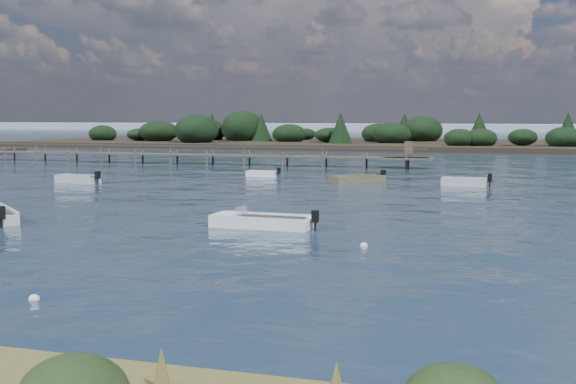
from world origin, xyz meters
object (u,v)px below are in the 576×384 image
(tender_far_white, at_px, (262,175))
(dinghy_extra_a, at_px, (357,181))
(dinghy_mid_white_a, at_px, (262,224))
(tender_far_grey_b, at_px, (464,184))
(jetty, at_px, (174,155))
(tender_far_grey, at_px, (78,181))

(tender_far_white, bearing_deg, dinghy_extra_a, -20.64)
(dinghy_extra_a, xyz_separation_m, dinghy_mid_white_a, (0.07, -23.59, -0.01))
(dinghy_extra_a, relative_size, dinghy_mid_white_a, 0.83)
(tender_far_grey_b, distance_m, dinghy_extra_a, 8.18)
(dinghy_mid_white_a, bearing_deg, jetty, 120.63)
(jetty, bearing_deg, dinghy_mid_white_a, -59.37)
(dinghy_mid_white_a, height_order, jetty, jetty)
(jetty, bearing_deg, tender_far_grey, -83.11)
(tender_far_white, xyz_separation_m, jetty, (-14.85, 13.44, 0.84))
(dinghy_extra_a, bearing_deg, jetty, 144.80)
(tender_far_white, bearing_deg, dinghy_mid_white_a, -71.38)
(dinghy_extra_a, height_order, dinghy_mid_white_a, dinghy_mid_white_a)
(tender_far_white, height_order, jetty, jetty)
(tender_far_white, distance_m, dinghy_mid_white_a, 28.48)
(dinghy_extra_a, distance_m, jetty, 29.22)
(dinghy_mid_white_a, distance_m, jetty, 46.99)
(tender_far_grey_b, xyz_separation_m, tender_far_grey, (-29.25, -6.02, -0.00))
(tender_far_white, relative_size, tender_far_grey_b, 0.83)
(dinghy_extra_a, height_order, jetty, jetty)
(tender_far_white, distance_m, tender_far_grey_b, 17.58)
(dinghy_extra_a, relative_size, tender_far_grey, 1.09)
(tender_far_grey_b, height_order, tender_far_grey, tender_far_grey_b)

